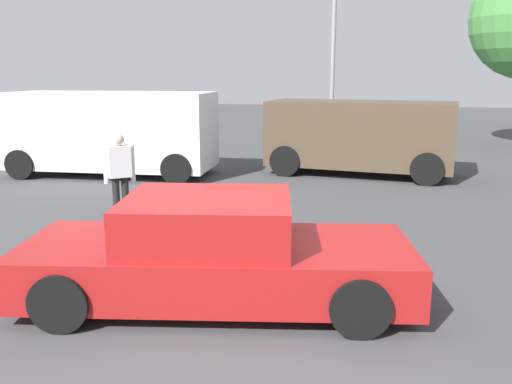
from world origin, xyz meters
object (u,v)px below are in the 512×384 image
van_white (111,131)px  sedan_foreground (215,254)px  dog (69,230)px  pedestrian (119,169)px  light_post_near (335,1)px  suv_dark (360,135)px

van_white → sedan_foreground: bearing=-59.0°
dog → pedestrian: bearing=129.7°
sedan_foreground → light_post_near: bearing=78.5°
van_white → pedestrian: (2.32, -4.12, -0.23)m
sedan_foreground → pedestrian: 4.16m
light_post_near → van_white: bearing=-134.4°
van_white → suv_dark: bearing=9.3°
van_white → pedestrian: bearing=-64.8°
suv_dark → pedestrian: bearing=-118.9°
sedan_foreground → dog: sedan_foreground is taller
van_white → suv_dark: size_ratio=1.10×
sedan_foreground → pedestrian: bearing=121.0°
sedan_foreground → light_post_near: size_ratio=0.65×
van_white → light_post_near: light_post_near is taller
sedan_foreground → van_white: van_white is taller
suv_dark → light_post_near: bearing=113.2°
sedan_foreground → van_white: size_ratio=0.87×
light_post_near → pedestrian: bearing=-107.0°
dog → suv_dark: suv_dark is taller
van_white → suv_dark: 6.54m
pedestrian → dog: bearing=-43.0°
van_white → pedestrian: 4.74m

